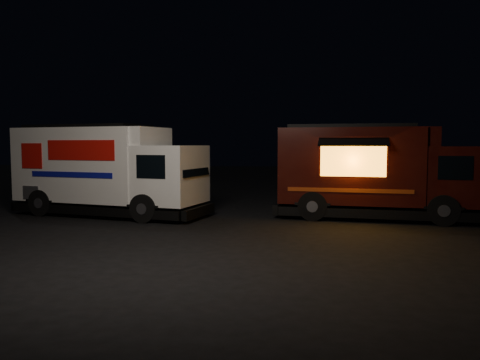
% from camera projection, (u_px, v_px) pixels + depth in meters
% --- Properties ---
extents(ground, '(80.00, 80.00, 0.00)m').
position_uv_depth(ground, '(213.00, 237.00, 12.49)').
color(ground, black).
rests_on(ground, ground).
extents(white_truck, '(7.29, 3.89, 3.14)m').
position_uv_depth(white_truck, '(111.00, 170.00, 16.26)').
color(white_truck, white).
rests_on(white_truck, ground).
extents(red_truck, '(6.96, 3.32, 3.12)m').
position_uv_depth(red_truck, '(377.00, 172.00, 15.56)').
color(red_truck, '#330E09').
rests_on(red_truck, ground).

